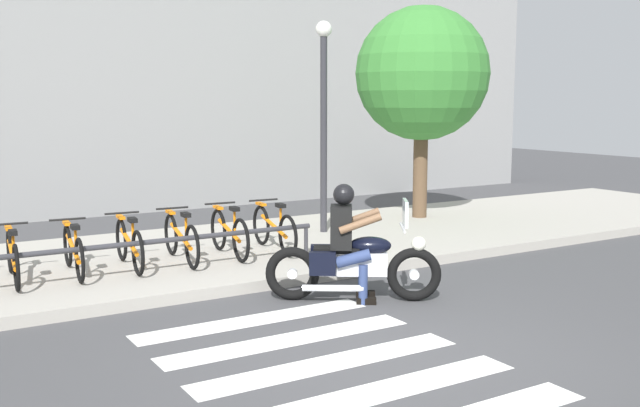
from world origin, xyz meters
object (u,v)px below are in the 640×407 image
Objects in this scene: tree_near_rack at (422,74)px; bicycle_5 at (229,233)px; bicycle_3 at (129,244)px; bike_rack at (142,245)px; bicycle_1 at (13,257)px; bicycle_6 at (274,228)px; rider at (348,234)px; bicycle_2 at (73,250)px; motorcycle at (354,263)px; street_lamp at (324,107)px; bicycle_4 at (181,238)px.

bicycle_5 is at bearing -163.48° from tree_near_rack.
bicycle_3 reaches higher than bike_rack.
bicycle_6 reaches higher than bicycle_1.
bicycle_6 is 0.39× the size of tree_near_rack.
rider reaches higher than bicycle_3.
tree_near_rack is at bearing 11.37° from bicycle_2.
rider is 0.87× the size of bicycle_6.
motorcycle is 0.50× the size of street_lamp.
bicycle_2 is at bearing 179.98° from bicycle_6.
tree_near_rack reaches higher than bike_rack.
motorcycle is 1.14× the size of bicycle_3.
bicycle_4 reaches higher than bicycle_2.
rider is 0.38× the size of street_lamp.
bicycle_2 is at bearing 179.97° from bicycle_4.
bicycle_5 reaches higher than bicycle_3.
bicycle_4 is (-1.21, 2.50, -0.34)m from rider.
bicycle_5 reaches higher than bicycle_2.
bike_rack is (-1.96, 1.95, -0.26)m from rider.
bicycle_1 is 0.75m from bicycle_2.
bicycle_2 is (-2.78, 2.55, 0.01)m from motorcycle.
bicycle_1 is 0.98× the size of bicycle_4.
rider is 3.71m from bicycle_2.
tree_near_rack reaches higher than bicycle_4.
bicycle_3 is at bearing 128.15° from rider.
street_lamp reaches higher than bicycle_4.
motorcycle is at bearing -44.48° from bike_rack.
bicycle_3 is 1.02× the size of bicycle_5.
street_lamp is (3.79, 1.01, 1.85)m from bicycle_3.
bike_rack is 1.35× the size of street_lamp.
bicycle_4 is at bearing -165.64° from tree_near_rack.
motorcycle reaches higher than bicycle_4.
bicycle_3 is (1.50, -0.00, 0.01)m from bicycle_1.
bicycle_3 reaches higher than bicycle_1.
rider is at bearing -42.63° from bicycle_2.
bicycle_2 reaches higher than bike_rack.
motorcycle is 2.84m from bike_rack.
bicycle_5 is at bearing -0.04° from bicycle_2.
bicycle_5 is at bearing -0.03° from bicycle_3.
rider is 0.86× the size of bicycle_4.
bike_rack is 7.00m from tree_near_rack.
street_lamp is at bearing 22.51° from bike_rack.
street_lamp is at bearing 24.00° from bicycle_5.
motorcycle is 3.77m from bicycle_2.
bicycle_4 is 1.05× the size of bicycle_5.
motorcycle is 2.56m from bicycle_6.
tree_near_rack reaches higher than bicycle_1.
bicycle_2 is (-2.72, 2.50, -0.36)m from rider.
motorcycle is at bearing -116.29° from street_lamp.
bicycle_1 is 5.70m from street_lamp.
bike_rack is at bearing 135.52° from motorcycle.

